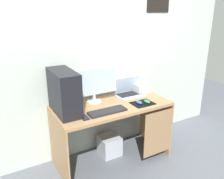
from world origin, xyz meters
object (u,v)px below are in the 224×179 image
pc_tower (64,92)px  monitor (94,84)px  projector (142,88)px  subwoofer (109,145)px  laptop (129,91)px  keyboard (107,111)px  mouse_right (147,101)px  cell_phone (84,117)px  mouse_left (139,102)px

pc_tower → monitor: size_ratio=0.87×
projector → subwoofer: projector is taller
laptop → keyboard: bearing=-145.6°
projector → mouse_right: size_ratio=2.08×
cell_phone → mouse_right: bearing=-0.2°
mouse_right → cell_phone: size_ratio=0.74×
projector → keyboard: bearing=-154.9°
projector → mouse_right: projector is taller
cell_phone → mouse_left: bearing=1.8°
laptop → mouse_right: size_ratio=3.62×
monitor → laptop: size_ratio=1.65×
mouse_left → mouse_right: size_ratio=1.00×
keyboard → mouse_right: bearing=-0.5°
monitor → projector: size_ratio=2.87×
cell_phone → keyboard: bearing=0.5°
monitor → keyboard: size_ratio=1.37×
monitor → projector: (0.70, 0.01, -0.17)m
keyboard → subwoofer: (0.18, 0.28, -0.63)m
monitor → cell_phone: 0.48m
projector → keyboard: (-0.70, -0.33, -0.05)m
monitor → cell_phone: size_ratio=4.42×
keyboard → mouse_right: 0.52m
mouse_right → cell_phone: mouse_right is taller
pc_tower → mouse_left: bearing=-14.3°
monitor → cell_phone: bearing=-129.8°
pc_tower → monitor: bearing=13.5°
mouse_right → cell_phone: bearing=179.8°
monitor → mouse_right: (0.52, -0.33, -0.21)m
laptop → cell_phone: 0.84m
keyboard → mouse_left: bearing=2.7°
mouse_left → subwoofer: mouse_left is taller
cell_phone → subwoofer: cell_phone is taller
monitor → subwoofer: bearing=-14.4°
mouse_left → monitor: bearing=144.6°
laptop → mouse_right: laptop is taller
monitor → mouse_left: (0.42, -0.30, -0.21)m
pc_tower → cell_phone: 0.34m
monitor → projector: bearing=0.7°
mouse_left → laptop: bearing=77.9°
mouse_right → keyboard: bearing=179.5°
projector → subwoofer: (-0.53, -0.05, -0.67)m
monitor → mouse_right: monitor is taller
keyboard → laptop: bearing=34.4°
laptop → mouse_left: laptop is taller
pc_tower → keyboard: size_ratio=1.18×
keyboard → mouse_left: size_ratio=4.38×
mouse_right → subwoofer: 0.78m
projector → mouse_right: 0.38m
laptop → mouse_right: bearing=-85.6°
keyboard → projector: bearing=25.1°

